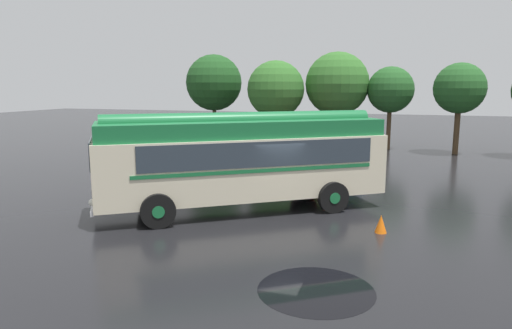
% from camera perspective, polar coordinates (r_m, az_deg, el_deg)
% --- Properties ---
extents(ground_plane, '(120.00, 120.00, 0.00)m').
position_cam_1_polar(ground_plane, '(16.34, 1.90, -5.76)').
color(ground_plane, black).
extents(vintage_bus, '(9.66, 7.79, 3.49)m').
position_cam_1_polar(vintage_bus, '(16.04, -1.69, 0.87)').
color(vintage_bus, beige).
rests_on(vintage_bus, ground).
extents(car_near_left, '(2.37, 4.39, 1.66)m').
position_cam_1_polar(car_near_left, '(28.58, 0.88, 2.68)').
color(car_near_left, '#4C5156').
rests_on(car_near_left, ground).
extents(car_mid_left, '(2.25, 4.34, 1.66)m').
position_cam_1_polar(car_mid_left, '(28.07, 6.79, 2.48)').
color(car_mid_left, maroon).
rests_on(car_mid_left, ground).
extents(car_mid_right, '(1.97, 4.21, 1.66)m').
position_cam_1_polar(car_mid_right, '(27.38, 12.17, 2.15)').
color(car_mid_right, navy).
rests_on(car_mid_right, ground).
extents(tree_far_left, '(4.29, 4.29, 6.78)m').
position_cam_1_polar(tree_far_left, '(35.88, -5.06, 10.29)').
color(tree_far_left, '#4C3823').
rests_on(tree_far_left, ground).
extents(tree_left_of_centre, '(4.09, 4.09, 6.20)m').
position_cam_1_polar(tree_left_of_centre, '(33.05, 2.55, 9.45)').
color(tree_left_of_centre, '#4C3823').
rests_on(tree_left_of_centre, ground).
extents(tree_centre, '(4.51, 4.51, 6.79)m').
position_cam_1_polar(tree_centre, '(33.39, 10.32, 10.01)').
color(tree_centre, '#4C3823').
rests_on(tree_centre, ground).
extents(tree_right_of_centre, '(3.17, 3.17, 5.72)m').
position_cam_1_polar(tree_right_of_centre, '(32.98, 16.51, 8.86)').
color(tree_right_of_centre, '#4C3823').
rests_on(tree_right_of_centre, ground).
extents(tree_far_right, '(3.23, 3.23, 5.86)m').
position_cam_1_polar(tree_far_right, '(32.18, 24.25, 8.57)').
color(tree_far_right, '#4C3823').
rests_on(tree_far_right, ground).
extents(traffic_cone, '(0.36, 0.36, 0.55)m').
position_cam_1_polar(traffic_cone, '(14.37, 15.35, -7.16)').
color(traffic_cone, orange).
rests_on(traffic_cone, ground).
extents(puddle_patch, '(2.56, 2.56, 0.01)m').
position_cam_1_polar(puddle_patch, '(10.34, 7.51, -15.31)').
color(puddle_patch, black).
rests_on(puddle_patch, ground).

